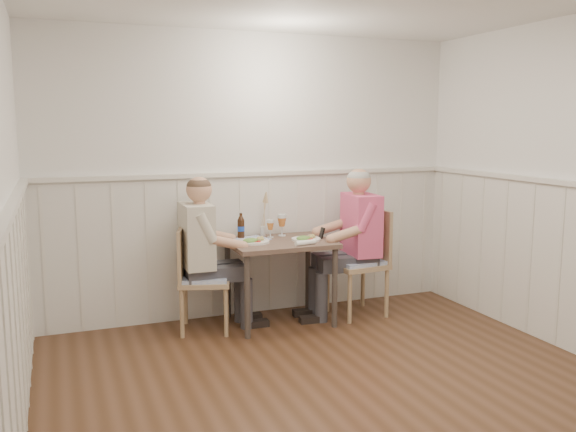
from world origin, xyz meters
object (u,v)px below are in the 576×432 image
Objects in this scene: dining_table at (280,252)px; beer_bottle at (241,227)px; man_in_pink at (356,254)px; diner_cream at (202,266)px; chair_right at (363,258)px; chair_left at (198,275)px; grass_vase at (263,215)px.

beer_bottle is (-0.29, 0.24, 0.21)m from dining_table.
beer_bottle is at bearing 164.20° from man_in_pink.
dining_table is 0.66× the size of diner_cream.
chair_right is at bearing -3.49° from diner_cream.
chair_right is 0.09m from man_in_pink.
beer_bottle is at bearing 22.86° from chair_left.
beer_bottle is (-1.02, 0.29, 0.27)m from man_in_pink.
diner_cream is 0.77m from grass_vase.
dining_table is 0.82m from chair_right.
dining_table is 0.41m from grass_vase.
chair_right is at bearing -3.26° from chair_left.
grass_vase reaches higher than chair_left.
man_in_pink is at bearing -3.99° from dining_table.
beer_bottle is (0.45, 0.19, 0.36)m from chair_left.
diner_cream is 3.16× the size of grass_vase.
man_in_pink is 0.94m from grass_vase.
chair_left is 1.48m from man_in_pink.
beer_bottle is at bearing 165.89° from chair_right.
man_in_pink is (1.47, -0.10, 0.10)m from chair_left.
chair_right is 1.18m from beer_bottle.
chair_right is at bearing 10.17° from man_in_pink.
chair_left is at bearing -161.25° from grass_vase.
beer_bottle reaches higher than chair_left.
diner_cream is 5.89× the size of beer_bottle.
chair_right is 2.29× the size of grass_vase.
chair_left is 0.84m from grass_vase.
chair_left is at bearing -157.14° from beer_bottle.
chair_right is 1.02m from grass_vase.
diner_cream is at bearing 5.80° from chair_left.
chair_right is 4.28× the size of beer_bottle.
man_in_pink reaches higher than diner_cream.
chair_left is at bearing 176.05° from man_in_pink.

